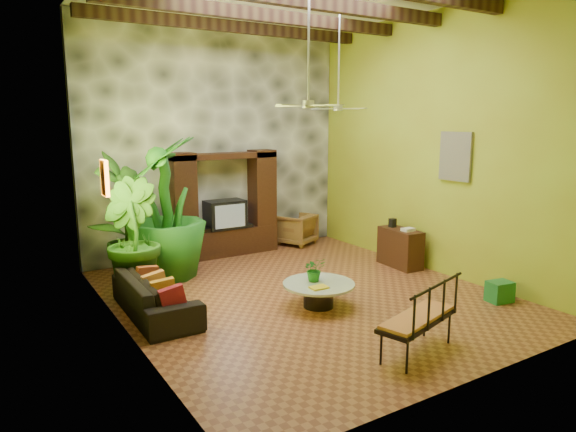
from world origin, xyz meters
TOP-DOWN VIEW (x-y plane):
  - ground at (0.00, 0.00)m, footprint 7.00×7.00m
  - back_wall at (0.00, 3.50)m, footprint 6.00×0.02m
  - left_wall at (-3.00, 0.00)m, footprint 0.02×7.00m
  - right_wall at (3.00, 0.00)m, footprint 0.02×7.00m
  - stone_accent_wall at (0.00, 3.44)m, footprint 5.98×0.10m
  - ceiling_beams at (0.00, 0.00)m, footprint 5.95×5.36m
  - entertainment_center at (0.00, 3.14)m, footprint 2.40×0.55m
  - ceiling_fan_front at (-0.20, -0.40)m, footprint 1.28×1.28m
  - ceiling_fan_back at (1.60, 1.20)m, footprint 1.28×1.28m
  - wall_art_mask at (-2.96, 1.00)m, footprint 0.06×0.32m
  - wall_art_painting at (2.96, -0.60)m, footprint 0.06×0.70m
  - sofa at (-2.44, 0.45)m, footprint 0.86×2.13m
  - wicker_armchair at (1.87, 3.13)m, footprint 1.07×1.08m
  - tall_plant_a at (-2.30, 2.59)m, footprint 1.51×1.49m
  - tall_plant_b at (-2.48, 1.57)m, footprint 1.14×1.29m
  - tall_plant_c at (-1.64, 2.23)m, footprint 1.92×1.92m
  - coffee_table at (-0.11, -0.61)m, footprint 1.15×1.15m
  - centerpiece_plant at (-0.11, -0.48)m, footprint 0.40×0.37m
  - yellow_tray at (-0.27, -0.83)m, footprint 0.28×0.20m
  - iron_bench at (-0.02, -2.73)m, footprint 1.41×0.85m
  - side_console at (2.65, 0.41)m, footprint 0.50×1.00m
  - green_bin at (2.56, -2.01)m, footprint 0.44×0.35m

SIDE VIEW (x-z plane):
  - ground at x=0.00m, z-range 0.00..0.00m
  - green_bin at x=2.56m, z-range 0.00..0.34m
  - coffee_table at x=-0.11m, z-range 0.06..0.46m
  - sofa at x=-2.44m, z-range 0.00..0.62m
  - wicker_armchair at x=1.87m, z-range 0.00..0.74m
  - side_console at x=2.65m, z-range 0.00..0.78m
  - yellow_tray at x=-0.27m, z-range 0.40..0.43m
  - iron_bench at x=-0.02m, z-range 0.27..0.83m
  - centerpiece_plant at x=-0.11m, z-range 0.40..0.79m
  - entertainment_center at x=0.00m, z-range -0.18..2.12m
  - tall_plant_b at x=-2.48m, z-range 0.00..2.01m
  - tall_plant_a at x=-2.30m, z-range 0.00..2.40m
  - tall_plant_c at x=-1.64m, z-range 0.00..2.67m
  - wall_art_mask at x=-2.96m, z-range 1.83..2.38m
  - wall_art_painting at x=2.96m, z-range 1.85..2.75m
  - back_wall at x=0.00m, z-range 0.00..5.00m
  - left_wall at x=-3.00m, z-range 0.00..5.00m
  - right_wall at x=3.00m, z-range 0.00..5.00m
  - stone_accent_wall at x=0.00m, z-range 0.01..4.99m
  - ceiling_fan_front at x=-0.20m, z-range 2.47..4.33m
  - ceiling_fan_back at x=1.60m, z-range 2.47..4.33m
  - ceiling_beams at x=0.00m, z-range 4.67..4.89m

